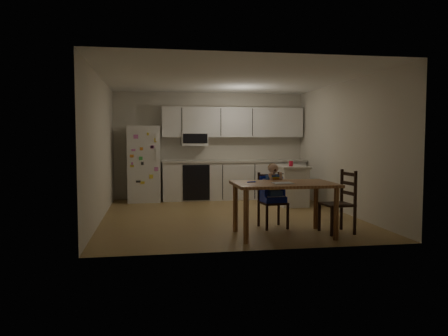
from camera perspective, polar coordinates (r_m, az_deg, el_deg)
room at (r=8.44m, az=-0.05°, el=2.69°), size 4.52×5.01×2.51m
refrigerator at (r=10.02m, az=-10.40°, el=0.54°), size 0.72×0.70×1.70m
kitchen_run at (r=10.27m, az=1.12°, el=0.85°), size 3.37×0.62×2.15m
kitchen_island at (r=9.53m, az=8.47°, el=-2.18°), size 0.60×1.14×0.84m
red_cup at (r=9.26m, az=8.74°, el=0.57°), size 0.09×0.09×0.11m
dining_table at (r=6.45m, az=7.82°, el=-2.84°), size 1.46×0.94×0.78m
napkin at (r=6.32m, az=7.66°, el=-1.96°), size 0.28×0.25×0.01m
toddler_spoon at (r=6.41m, az=3.53°, el=-1.83°), size 0.12×0.06×0.02m
chair_booster at (r=7.03m, az=6.30°, el=-2.70°), size 0.44×0.44×1.04m
chair_side at (r=6.86m, az=15.24°, el=-3.74°), size 0.46×0.46×0.95m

